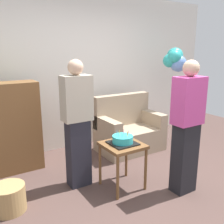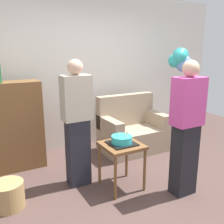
{
  "view_description": "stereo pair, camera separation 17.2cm",
  "coord_description": "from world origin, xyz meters",
  "px_view_note": "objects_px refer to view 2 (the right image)",
  "views": [
    {
      "loc": [
        -1.86,
        -2.12,
        1.75
      ],
      "look_at": [
        -0.17,
        0.58,
        0.95
      ],
      "focal_mm": 40.64,
      "sensor_mm": 36.0,
      "label": 1
    },
    {
      "loc": [
        -1.71,
        -2.21,
        1.75
      ],
      "look_at": [
        -0.17,
        0.58,
        0.95
      ],
      "focal_mm": 40.64,
      "sensor_mm": 36.0,
      "label": 2
    }
  ],
  "objects_px": {
    "couch": "(131,131)",
    "handbag": "(189,150)",
    "wicker_basket": "(8,195)",
    "side_table": "(122,151)",
    "birthday_cake": "(122,140)",
    "person_holding_cake": "(186,129)",
    "bookshelf": "(13,125)",
    "balloon_bunch": "(180,60)",
    "person_blowing_candles": "(77,123)"
  },
  "relations": [
    {
      "from": "person_holding_cake",
      "to": "handbag",
      "type": "distance_m",
      "value": 1.38
    },
    {
      "from": "person_blowing_candles",
      "to": "handbag",
      "type": "distance_m",
      "value": 2.06
    },
    {
      "from": "person_holding_cake",
      "to": "balloon_bunch",
      "type": "height_order",
      "value": "balloon_bunch"
    },
    {
      "from": "couch",
      "to": "wicker_basket",
      "type": "bearing_deg",
      "value": -160.57
    },
    {
      "from": "couch",
      "to": "handbag",
      "type": "bearing_deg",
      "value": -47.08
    },
    {
      "from": "couch",
      "to": "side_table",
      "type": "xyz_separation_m",
      "value": [
        -0.81,
        -1.01,
        0.16
      ]
    },
    {
      "from": "birthday_cake",
      "to": "balloon_bunch",
      "type": "xyz_separation_m",
      "value": [
        1.83,
        0.98,
        0.91
      ]
    },
    {
      "from": "couch",
      "to": "person_holding_cake",
      "type": "xyz_separation_m",
      "value": [
        -0.22,
        -1.48,
        0.49
      ]
    },
    {
      "from": "couch",
      "to": "handbag",
      "type": "height_order",
      "value": "couch"
    },
    {
      "from": "couch",
      "to": "person_blowing_candles",
      "type": "xyz_separation_m",
      "value": [
        -1.26,
        -0.65,
        0.49
      ]
    },
    {
      "from": "side_table",
      "to": "balloon_bunch",
      "type": "xyz_separation_m",
      "value": [
        1.83,
        0.98,
        1.05
      ]
    },
    {
      "from": "wicker_basket",
      "to": "side_table",
      "type": "bearing_deg",
      "value": -10.42
    },
    {
      "from": "birthday_cake",
      "to": "handbag",
      "type": "distance_m",
      "value": 1.61
    },
    {
      "from": "person_holding_cake",
      "to": "birthday_cake",
      "type": "bearing_deg",
      "value": -49.61
    },
    {
      "from": "person_blowing_candles",
      "to": "handbag",
      "type": "relative_size",
      "value": 5.82
    },
    {
      "from": "side_table",
      "to": "handbag",
      "type": "height_order",
      "value": "side_table"
    },
    {
      "from": "person_holding_cake",
      "to": "balloon_bunch",
      "type": "xyz_separation_m",
      "value": [
        1.23,
        1.45,
        0.72
      ]
    },
    {
      "from": "balloon_bunch",
      "to": "person_holding_cake",
      "type": "bearing_deg",
      "value": -130.33
    },
    {
      "from": "birthday_cake",
      "to": "person_blowing_candles",
      "type": "bearing_deg",
      "value": 141.16
    },
    {
      "from": "bookshelf",
      "to": "handbag",
      "type": "xyz_separation_m",
      "value": [
        2.58,
        -0.95,
        -0.57
      ]
    },
    {
      "from": "wicker_basket",
      "to": "couch",
      "type": "bearing_deg",
      "value": 19.43
    },
    {
      "from": "wicker_basket",
      "to": "person_holding_cake",
      "type": "bearing_deg",
      "value": -20.48
    },
    {
      "from": "side_table",
      "to": "wicker_basket",
      "type": "relative_size",
      "value": 1.65
    },
    {
      "from": "person_holding_cake",
      "to": "balloon_bunch",
      "type": "distance_m",
      "value": 2.04
    },
    {
      "from": "birthday_cake",
      "to": "wicker_basket",
      "type": "bearing_deg",
      "value": 169.57
    },
    {
      "from": "birthday_cake",
      "to": "side_table",
      "type": "bearing_deg",
      "value": 122.45
    },
    {
      "from": "side_table",
      "to": "person_holding_cake",
      "type": "xyz_separation_m",
      "value": [
        0.6,
        -0.48,
        0.33
      ]
    },
    {
      "from": "side_table",
      "to": "wicker_basket",
      "type": "bearing_deg",
      "value": 169.58
    },
    {
      "from": "side_table",
      "to": "birthday_cake",
      "type": "xyz_separation_m",
      "value": [
        0.0,
        -0.0,
        0.14
      ]
    },
    {
      "from": "person_blowing_candles",
      "to": "person_holding_cake",
      "type": "relative_size",
      "value": 1.0
    },
    {
      "from": "wicker_basket",
      "to": "handbag",
      "type": "height_order",
      "value": "wicker_basket"
    },
    {
      "from": "couch",
      "to": "handbag",
      "type": "relative_size",
      "value": 3.93
    },
    {
      "from": "side_table",
      "to": "birthday_cake",
      "type": "bearing_deg",
      "value": -57.55
    },
    {
      "from": "person_blowing_candles",
      "to": "balloon_bunch",
      "type": "relative_size",
      "value": 0.92
    },
    {
      "from": "couch",
      "to": "bookshelf",
      "type": "xyz_separation_m",
      "value": [
        -1.91,
        0.23,
        0.33
      ]
    },
    {
      "from": "person_holding_cake",
      "to": "side_table",
      "type": "bearing_deg",
      "value": -49.61
    },
    {
      "from": "bookshelf",
      "to": "birthday_cake",
      "type": "relative_size",
      "value": 4.91
    },
    {
      "from": "person_blowing_candles",
      "to": "balloon_bunch",
      "type": "distance_m",
      "value": 2.46
    },
    {
      "from": "handbag",
      "to": "side_table",
      "type": "bearing_deg",
      "value": -169.1
    },
    {
      "from": "person_blowing_candles",
      "to": "bookshelf",
      "type": "bearing_deg",
      "value": 124.96
    },
    {
      "from": "person_blowing_candles",
      "to": "balloon_bunch",
      "type": "bearing_deg",
      "value": 13.63
    },
    {
      "from": "handbag",
      "to": "balloon_bunch",
      "type": "distance_m",
      "value": 1.65
    },
    {
      "from": "bookshelf",
      "to": "wicker_basket",
      "type": "height_order",
      "value": "bookshelf"
    },
    {
      "from": "side_table",
      "to": "person_blowing_candles",
      "type": "bearing_deg",
      "value": 141.16
    },
    {
      "from": "person_holding_cake",
      "to": "wicker_basket",
      "type": "height_order",
      "value": "person_holding_cake"
    },
    {
      "from": "person_holding_cake",
      "to": "person_blowing_candles",
      "type": "bearing_deg",
      "value": -49.7
    },
    {
      "from": "couch",
      "to": "bookshelf",
      "type": "relative_size",
      "value": 0.7
    },
    {
      "from": "bookshelf",
      "to": "wicker_basket",
      "type": "relative_size",
      "value": 4.36
    },
    {
      "from": "couch",
      "to": "person_holding_cake",
      "type": "relative_size",
      "value": 0.67
    },
    {
      "from": "handbag",
      "to": "couch",
      "type": "bearing_deg",
      "value": 132.92
    }
  ]
}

